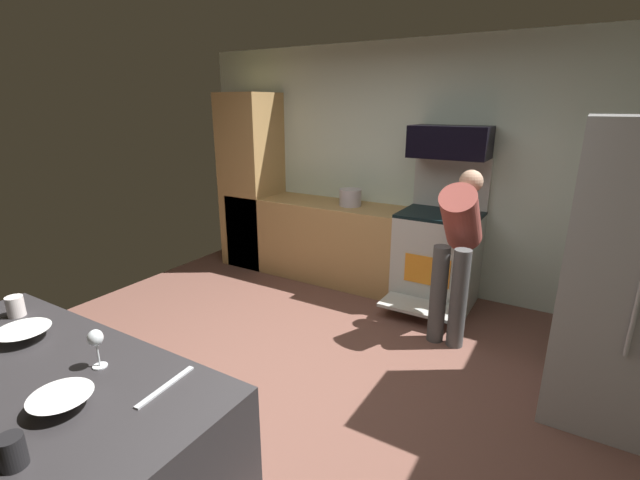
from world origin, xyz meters
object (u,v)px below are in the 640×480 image
(mixing_bowl_small, at_px, (62,402))
(mug_tea, at_px, (12,452))
(stock_pot, at_px, (350,197))
(oven_range, at_px, (438,255))
(person_cook, at_px, (457,244))
(microwave, at_px, (450,142))
(wine_glass_mid, at_px, (96,340))
(mug_coffee, at_px, (15,306))
(mixing_bowl_large, at_px, (24,334))

(mixing_bowl_small, distance_m, mug_tea, 0.27)
(stock_pot, bearing_deg, mixing_bowl_small, -79.71)
(oven_range, relative_size, mixing_bowl_small, 6.58)
(stock_pot, bearing_deg, person_cook, -25.76)
(microwave, height_order, wine_glass_mid, microwave)
(wine_glass_mid, bearing_deg, mixing_bowl_small, -60.46)
(oven_range, xyz_separation_m, microwave, (-0.00, 0.09, 1.12))
(microwave, distance_m, mug_coffee, 3.65)
(mixing_bowl_small, relative_size, stock_pot, 0.92)
(person_cook, height_order, stock_pot, person_cook)
(person_cook, relative_size, mug_coffee, 13.22)
(person_cook, bearing_deg, microwave, 114.31)
(oven_range, relative_size, mug_coffee, 13.54)
(oven_range, distance_m, stock_pot, 1.12)
(mug_coffee, bearing_deg, mixing_bowl_large, -20.24)
(oven_range, bearing_deg, person_cook, -62.57)
(person_cook, distance_m, mixing_bowl_small, 2.99)
(microwave, relative_size, person_cook, 0.51)
(person_cook, relative_size, mixing_bowl_large, 5.98)
(microwave, xyz_separation_m, stock_pot, (-1.01, -0.08, -0.63))
(mixing_bowl_large, relative_size, mixing_bowl_small, 1.07)
(oven_range, distance_m, mug_coffee, 3.52)
(wine_glass_mid, xyz_separation_m, stock_pot, (-0.51, 3.32, -0.04))
(oven_range, bearing_deg, wine_glass_mid, -98.62)
(mixing_bowl_small, xyz_separation_m, wine_glass_mid, (-0.13, 0.24, 0.10))
(mixing_bowl_small, distance_m, stock_pot, 3.61)
(mixing_bowl_small, height_order, mug_tea, mug_tea)
(mixing_bowl_small, xyz_separation_m, stock_pot, (-0.64, 3.55, 0.06))
(person_cook, bearing_deg, mug_coffee, -122.20)
(mixing_bowl_small, xyz_separation_m, mug_coffee, (-0.95, 0.30, 0.03))
(microwave, height_order, mixing_bowl_large, microwave)
(microwave, xyz_separation_m, mixing_bowl_large, (-1.02, -3.44, -0.70))
(mixing_bowl_small, relative_size, mug_coffee, 2.06)
(wine_glass_mid, relative_size, stock_pot, 0.72)
(person_cook, relative_size, mug_tea, 13.49)
(mug_coffee, bearing_deg, oven_range, 67.92)
(microwave, relative_size, mug_coffee, 6.80)
(microwave, distance_m, mug_tea, 3.92)
(stock_pot, bearing_deg, wine_glass_mid, -81.23)
(wine_glass_mid, bearing_deg, stock_pot, 98.77)
(microwave, relative_size, mug_tea, 6.94)
(mixing_bowl_large, bearing_deg, mug_coffee, 159.76)
(mixing_bowl_large, distance_m, mug_tea, 0.89)
(mixing_bowl_large, distance_m, stock_pot, 3.36)
(mixing_bowl_large, relative_size, mug_tea, 2.26)
(oven_range, bearing_deg, microwave, 90.00)
(mixing_bowl_small, xyz_separation_m, mug_tea, (0.14, -0.23, 0.02))
(oven_range, distance_m, wine_glass_mid, 3.38)
(microwave, height_order, person_cook, microwave)
(mug_coffee, bearing_deg, wine_glass_mid, -4.38)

